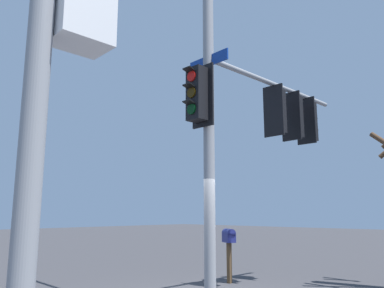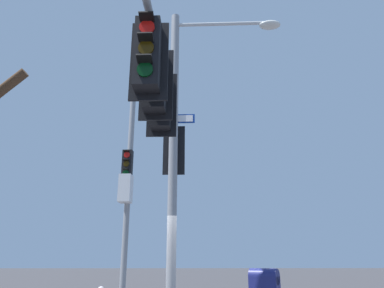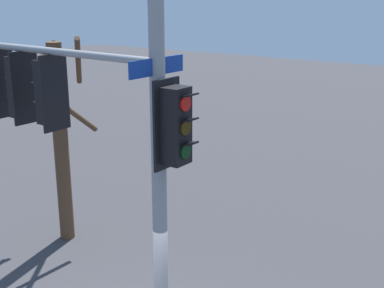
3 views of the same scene
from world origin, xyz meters
name	(u,v)px [view 1 (image 1 of 3)]	position (x,y,z in m)	size (l,w,h in m)	color
main_signal_pole_assembly	(245,99)	(-0.32, -1.13, 4.49)	(3.54, 5.73, 8.18)	gray
mailbox	(229,240)	(1.19, -2.34, 1.11)	(0.50, 0.43, 1.41)	#4C3823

